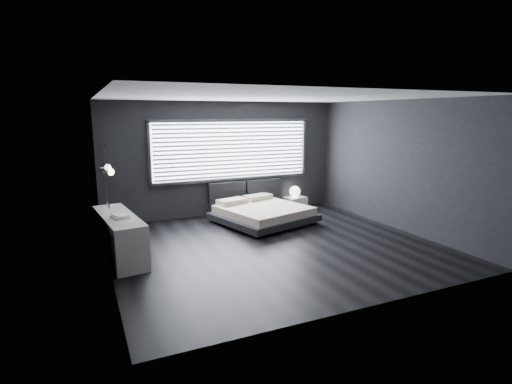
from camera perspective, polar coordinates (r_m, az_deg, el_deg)
name	(u,v)px	position (r m, az deg, el deg)	size (l,w,h in m)	color
room	(275,174)	(7.47, 2.67, 2.61)	(6.04, 6.00, 2.80)	black
window	(233,150)	(9.98, -3.31, 5.98)	(4.14, 0.09, 1.52)	white
headboard	(245,191)	(10.19, -1.51, 0.19)	(1.96, 0.16, 0.52)	black
sconce_near	(111,172)	(6.72, -20.07, 2.69)	(0.18, 0.11, 0.11)	silver
sconce_far	(108,167)	(7.31, -20.44, 3.31)	(0.18, 0.11, 0.11)	silver
wall_art_upper	(106,161)	(6.08, -20.65, 4.21)	(0.01, 0.48, 0.48)	#47474C
wall_art_lower	(107,190)	(6.40, -20.52, 0.27)	(0.01, 0.48, 0.48)	#47474C
bed	(263,213)	(9.31, 0.95, -2.97)	(2.38, 2.32, 0.51)	black
nightstand	(295,203)	(10.74, 5.56, -1.52)	(0.54, 0.45, 0.32)	white
orb_lamp	(295,191)	(10.69, 5.56, 0.08)	(0.29, 0.29, 0.29)	white
dresser	(119,236)	(7.47, -18.93, -5.99)	(0.77, 1.97, 0.77)	white
book_stack	(120,216)	(7.15, -18.82, -3.31)	(0.31, 0.37, 0.07)	white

